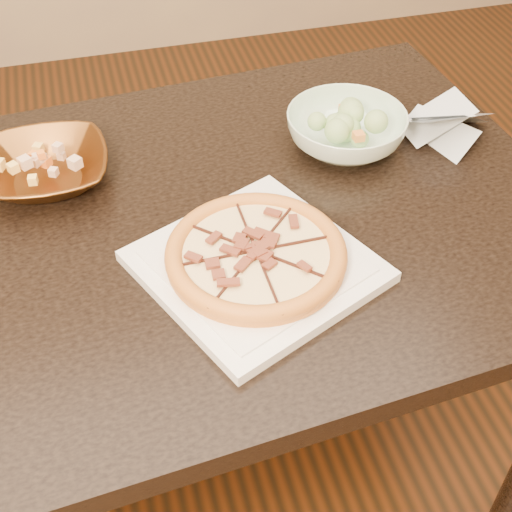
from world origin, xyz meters
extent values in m
cube|color=#3E1E0B|center=(0.00, 0.00, -0.01)|extent=(4.00, 4.00, 0.02)
cube|color=black|center=(-0.14, -0.06, 0.73)|extent=(1.37, 0.95, 0.04)
cylinder|color=black|center=(0.43, 0.28, 0.35)|extent=(0.07, 0.07, 0.71)
cube|color=white|center=(-0.04, -0.19, 0.76)|extent=(0.39, 0.39, 0.02)
cube|color=white|center=(-0.04, -0.19, 0.77)|extent=(0.34, 0.34, 0.00)
cylinder|color=orange|center=(-0.04, -0.19, 0.78)|extent=(0.26, 0.26, 0.01)
torus|color=orange|center=(-0.04, -0.19, 0.79)|extent=(0.27, 0.27, 0.03)
cylinder|color=#FFEDAD|center=(-0.04, -0.19, 0.79)|extent=(0.21, 0.21, 0.01)
cube|color=black|center=(-0.04, -0.19, 0.79)|extent=(0.01, 0.26, 0.01)
cube|color=black|center=(-0.04, -0.19, 0.79)|extent=(0.19, 0.19, 0.01)
cube|color=black|center=(-0.04, -0.19, 0.79)|extent=(0.26, 0.01, 0.01)
cube|color=black|center=(-0.04, -0.19, 0.79)|extent=(0.19, 0.19, 0.01)
cube|color=maroon|center=(-0.02, -0.19, 0.79)|extent=(0.02, 0.01, 0.00)
cube|color=maroon|center=(0.00, -0.18, 0.79)|extent=(0.03, 0.02, 0.00)
cube|color=maroon|center=(0.02, -0.16, 0.79)|extent=(0.03, 0.02, 0.00)
cube|color=maroon|center=(-0.02, -0.17, 0.79)|extent=(0.03, 0.03, 0.00)
cube|color=maroon|center=(-0.01, -0.15, 0.79)|extent=(0.02, 0.03, 0.00)
cube|color=maroon|center=(-0.02, -0.12, 0.79)|extent=(0.02, 0.03, 0.00)
cube|color=maroon|center=(-0.04, -0.16, 0.79)|extent=(0.02, 0.02, 0.00)
cube|color=maroon|center=(-0.05, -0.13, 0.79)|extent=(0.02, 0.03, 0.00)
cube|color=maroon|center=(-0.08, -0.12, 0.79)|extent=(0.02, 0.03, 0.00)
cube|color=maroon|center=(-0.07, -0.16, 0.79)|extent=(0.03, 0.03, 0.00)
cube|color=maroon|center=(-0.09, -0.15, 0.79)|extent=(0.03, 0.03, 0.00)
cube|color=maroon|center=(-0.06, -0.18, 0.79)|extent=(0.03, 0.02, 0.00)
cube|color=maroon|center=(-0.09, -0.18, 0.79)|extent=(0.03, 0.02, 0.00)
cube|color=maroon|center=(-0.11, -0.20, 0.79)|extent=(0.03, 0.02, 0.00)
cube|color=maroon|center=(-0.07, -0.20, 0.79)|extent=(0.03, 0.02, 0.00)
cube|color=maroon|center=(-0.08, -0.22, 0.79)|extent=(0.03, 0.03, 0.00)
cube|color=maroon|center=(-0.09, -0.25, 0.79)|extent=(0.03, 0.03, 0.00)
cube|color=maroon|center=(-0.06, -0.22, 0.79)|extent=(0.02, 0.03, 0.00)
cube|color=maroon|center=(-0.05, -0.25, 0.79)|extent=(0.02, 0.03, 0.00)
cube|color=maroon|center=(-0.04, -0.21, 0.79)|extent=(0.02, 0.02, 0.00)
cube|color=maroon|center=(-0.02, -0.23, 0.79)|extent=(0.02, 0.03, 0.00)
cube|color=maroon|center=(0.00, -0.25, 0.79)|extent=(0.02, 0.03, 0.00)
cube|color=maroon|center=(-0.02, -0.21, 0.79)|extent=(0.03, 0.03, 0.00)
cube|color=maroon|center=(0.01, -0.21, 0.79)|extent=(0.03, 0.02, 0.00)
cube|color=maroon|center=(0.04, -0.21, 0.79)|extent=(0.03, 0.02, 0.00)
imported|color=brown|center=(-0.32, 0.11, 0.78)|extent=(0.22, 0.22, 0.05)
cube|color=#DDAF8C|center=(-0.32, 0.11, 0.82)|extent=(0.03, 0.03, 0.03)
cube|color=orange|center=(-0.31, 0.12, 0.82)|extent=(0.03, 0.03, 0.03)
cube|color=#FFC95A|center=(-0.30, 0.13, 0.82)|extent=(0.03, 0.03, 0.03)
cube|color=#DDAF8C|center=(-0.31, 0.15, 0.82)|extent=(0.03, 0.03, 0.03)
cube|color=orange|center=(-0.32, 0.12, 0.82)|extent=(0.03, 0.03, 0.03)
cube|color=#FFC95A|center=(-0.33, 0.13, 0.82)|extent=(0.03, 0.03, 0.03)
cube|color=#DDAF8C|center=(-0.35, 0.14, 0.82)|extent=(0.03, 0.03, 0.03)
cube|color=orange|center=(-0.33, 0.11, 0.82)|extent=(0.03, 0.03, 0.03)
cube|color=#FFC95A|center=(-0.34, 0.11, 0.82)|extent=(0.03, 0.03, 0.03)
cube|color=#DDAF8C|center=(-0.35, 0.10, 0.82)|extent=(0.03, 0.03, 0.03)
cube|color=orange|center=(-0.36, 0.08, 0.82)|extent=(0.03, 0.03, 0.03)
cube|color=#FFC95A|center=(-0.33, 0.10, 0.82)|extent=(0.03, 0.03, 0.03)
cube|color=#DDAF8C|center=(-0.32, 0.09, 0.82)|extent=(0.03, 0.03, 0.03)
cube|color=orange|center=(-0.31, 0.08, 0.82)|extent=(0.03, 0.03, 0.03)
cube|color=#FFC95A|center=(-0.32, 0.11, 0.82)|extent=(0.03, 0.03, 0.03)
cube|color=#DDAF8C|center=(-0.31, 0.10, 0.82)|extent=(0.03, 0.03, 0.03)
imported|color=silver|center=(0.20, 0.08, 0.78)|extent=(0.26, 0.26, 0.07)
sphere|color=#B7D393|center=(0.20, 0.08, 0.83)|extent=(0.04, 0.04, 0.04)
sphere|color=#B7D393|center=(0.22, 0.09, 0.83)|extent=(0.04, 0.04, 0.04)
sphere|color=#B7D393|center=(0.23, 0.11, 0.83)|extent=(0.04, 0.04, 0.04)
sphere|color=#B7D393|center=(0.20, 0.09, 0.83)|extent=(0.04, 0.04, 0.04)
sphere|color=#B7D393|center=(0.20, 0.11, 0.83)|extent=(0.04, 0.04, 0.04)
sphere|color=#B7D393|center=(0.20, 0.08, 0.83)|extent=(0.04, 0.04, 0.04)
sphere|color=#B7D393|center=(0.18, 0.09, 0.83)|extent=(0.04, 0.04, 0.04)
sphere|color=#B7D393|center=(0.16, 0.09, 0.83)|extent=(0.04, 0.04, 0.04)
sphere|color=#B7D393|center=(0.19, 0.08, 0.83)|extent=(0.04, 0.04, 0.04)
sphere|color=#B7D393|center=(0.17, 0.06, 0.83)|extent=(0.04, 0.04, 0.04)
sphere|color=#B7D393|center=(0.20, 0.07, 0.83)|extent=(0.04, 0.04, 0.04)
sphere|color=#B7D393|center=(0.20, 0.05, 0.83)|extent=(0.04, 0.04, 0.04)
sphere|color=#B7D393|center=(0.21, 0.03, 0.83)|extent=(0.04, 0.04, 0.04)
sphere|color=#B7D393|center=(0.21, 0.07, 0.83)|extent=(0.04, 0.04, 0.04)
sphere|color=#B7D393|center=(0.23, 0.06, 0.83)|extent=(0.04, 0.04, 0.04)
cube|color=orange|center=(0.22, 0.10, 0.83)|extent=(0.02, 0.02, 0.01)
cube|color=orange|center=(0.19, 0.11, 0.83)|extent=(0.02, 0.02, 0.01)
cube|color=orange|center=(0.17, 0.08, 0.83)|extent=(0.02, 0.02, 0.01)
cube|color=orange|center=(0.19, 0.05, 0.83)|extent=(0.02, 0.02, 0.01)
cube|color=orange|center=(0.23, 0.06, 0.83)|extent=(0.02, 0.02, 0.01)
camera|label=1|loc=(-0.23, -0.91, 1.49)|focal=50.00mm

